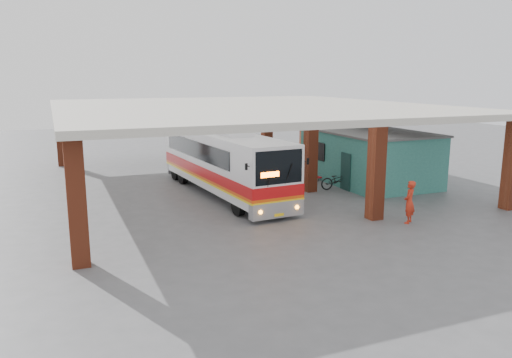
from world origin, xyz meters
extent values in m
plane|color=#515154|center=(0.00, 0.00, 0.00)|extent=(90.00, 90.00, 0.00)
cube|color=maroon|center=(3.00, -3.00, 2.17)|extent=(0.60, 0.60, 4.35)
cube|color=maroon|center=(3.00, 3.00, 2.17)|extent=(0.60, 0.60, 4.35)
cube|color=maroon|center=(3.00, 9.00, 2.17)|extent=(0.60, 0.60, 4.35)
cube|color=maroon|center=(-9.50, -4.00, 2.17)|extent=(0.60, 0.60, 4.35)
cube|color=maroon|center=(-9.50, 17.00, 2.17)|extent=(0.60, 0.60, 4.35)
cube|color=maroon|center=(10.00, -4.00, 2.17)|extent=(0.60, 0.60, 4.35)
cube|color=maroon|center=(10.00, 17.00, 2.17)|extent=(0.60, 0.60, 4.35)
cube|color=beige|center=(0.50, 6.50, 4.50)|extent=(21.00, 23.00, 0.30)
cube|color=#2B6C64|center=(7.50, 4.00, 1.50)|extent=(5.00, 8.00, 3.00)
cube|color=#535353|center=(7.50, 4.00, 3.05)|extent=(5.20, 8.20, 0.12)
cube|color=#123330|center=(4.98, 2.50, 1.05)|extent=(0.08, 0.95, 2.10)
cube|color=black|center=(4.98, 5.50, 1.80)|extent=(0.08, 1.20, 1.00)
cube|color=black|center=(4.95, 5.50, 1.80)|extent=(0.04, 1.30, 1.10)
cube|color=silver|center=(-1.68, 4.17, 1.93)|extent=(3.50, 12.33, 2.84)
cube|color=silver|center=(-1.60, 3.16, 3.45)|extent=(1.46, 3.13, 0.25)
cube|color=gray|center=(-1.21, -1.71, 0.56)|extent=(2.58, 0.61, 0.71)
cube|color=red|center=(-1.68, 4.17, 1.37)|extent=(3.54, 12.33, 0.51)
cube|color=#DD4C0C|center=(-1.68, 4.17, 1.05)|extent=(3.54, 12.33, 0.13)
cube|color=yellow|center=(-1.68, 4.17, 0.93)|extent=(3.54, 12.33, 0.10)
cube|color=black|center=(-1.20, -1.85, 2.45)|extent=(2.29, 0.28, 1.47)
cube|color=black|center=(-3.02, 4.88, 2.43)|extent=(0.78, 9.10, 0.91)
cube|color=black|center=(-0.47, 5.08, 2.43)|extent=(0.78, 9.10, 0.91)
cube|color=#FF5905|center=(-1.65, -1.95, 2.18)|extent=(0.86, 0.12, 0.22)
sphere|color=orange|center=(-2.10, -2.00, 0.59)|extent=(0.18, 0.18, 0.18)
sphere|color=orange|center=(-0.28, -1.85, 0.59)|extent=(0.18, 0.18, 0.18)
cube|color=yellow|center=(-1.19, -1.93, 0.35)|extent=(0.46, 0.07, 0.12)
cylinder|color=black|center=(-2.42, -0.16, 0.51)|extent=(0.40, 1.04, 1.01)
cylinder|color=black|center=(-0.26, 0.01, 0.51)|extent=(0.40, 1.04, 1.01)
cylinder|color=black|center=(-3.05, 7.62, 0.51)|extent=(0.40, 1.04, 1.01)
cylinder|color=black|center=(-0.88, 7.79, 0.51)|extent=(0.40, 1.04, 1.01)
cylinder|color=black|center=(-3.16, 8.93, 0.51)|extent=(0.40, 1.04, 1.01)
cylinder|color=black|center=(-0.99, 9.11, 0.51)|extent=(0.40, 1.04, 1.01)
imported|color=black|center=(4.70, 2.82, 0.54)|extent=(2.13, 0.95, 1.09)
imported|color=red|center=(3.99, -4.11, 0.94)|extent=(0.81, 0.78, 1.87)
cube|color=red|center=(4.89, 5.33, 0.22)|extent=(0.45, 0.45, 0.06)
cube|color=red|center=(5.06, 5.35, 0.48)|extent=(0.09, 0.41, 0.58)
cylinder|color=black|center=(4.75, 5.15, 0.10)|extent=(0.03, 0.03, 0.19)
cylinder|color=black|center=(5.07, 5.18, 0.10)|extent=(0.03, 0.03, 0.19)
cylinder|color=black|center=(4.71, 5.47, 0.10)|extent=(0.03, 0.03, 0.19)
cylinder|color=black|center=(5.03, 5.51, 0.10)|extent=(0.03, 0.03, 0.19)
camera|label=1|loc=(-10.11, -20.90, 6.23)|focal=35.00mm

